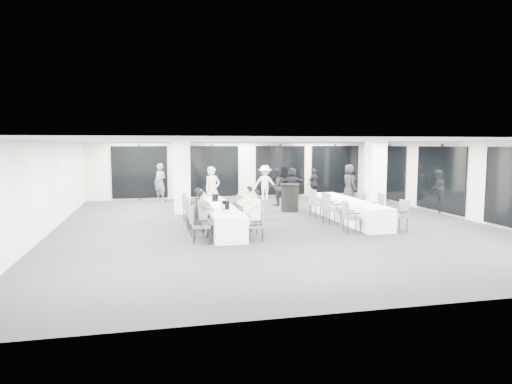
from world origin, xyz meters
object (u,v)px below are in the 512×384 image
chair_main_left_mid (193,213)px  chair_side_left_far (316,202)px  chair_main_right_far (236,206)px  chair_side_right_mid (377,206)px  standing_guest_e (349,181)px  standing_guest_f (292,181)px  chair_main_left_second (196,220)px  chair_main_right_second (251,217)px  standing_guest_b (277,184)px  standing_guest_d (314,182)px  banquet_table_main (219,217)px  standing_guest_g (160,180)px  chair_side_right_far (356,201)px  chair_main_right_fourth (240,208)px  standing_guest_c (265,181)px  chair_main_left_fourth (191,210)px  chair_side_left_mid (330,206)px  chair_main_left_near (199,222)px  standing_guest_h (378,187)px  chair_main_left_far (188,205)px  ice_bucket_near (226,205)px  chair_side_left_near (350,215)px  cocktail_table (290,197)px  ice_bucket_far (215,198)px  chair_main_right_mid (246,213)px  chair_main_right_near (259,223)px  chair_side_right_near (400,213)px  banquet_table_side (348,210)px  standing_guest_a (212,187)px

chair_main_left_mid → chair_side_left_far: chair_side_left_far is taller
chair_main_right_far → chair_side_right_mid: size_ratio=0.89×
standing_guest_e → standing_guest_f: bearing=42.3°
chair_main_left_second → chair_main_right_second: (1.65, 0.20, -0.01)m
standing_guest_b → standing_guest_d: bearing=-170.1°
banquet_table_main → standing_guest_g: bearing=102.8°
chair_side_right_far → chair_main_right_fourth: bearing=109.6°
chair_side_right_far → standing_guest_c: bearing=34.0°
chair_main_left_fourth → chair_side_left_mid: 4.65m
standing_guest_g → banquet_table_main: bearing=-31.3°
chair_main_left_near → standing_guest_d: (6.47, 8.66, 0.28)m
chair_side_right_far → chair_main_left_fourth: bearing=108.7°
chair_main_right_far → standing_guest_h: bearing=-80.3°
banquet_table_main → chair_main_left_fourth: size_ratio=5.33×
chair_main_left_far → ice_bucket_near: ice_bucket_near is taller
standing_guest_h → chair_side_left_near: bearing=122.6°
cocktail_table → chair_side_left_far: size_ratio=1.06×
cocktail_table → standing_guest_c: 3.49m
chair_main_right_fourth → standing_guest_h: (6.51, 2.75, 0.34)m
chair_main_right_fourth → standing_guest_e: (6.14, 4.81, 0.45)m
chair_main_right_fourth → standing_guest_h: standing_guest_h is taller
chair_side_right_far → standing_guest_f: 5.97m
chair_main_left_mid → ice_bucket_far: size_ratio=4.09×
standing_guest_c → standing_guest_e: (3.81, -1.04, 0.03)m
chair_main_right_mid → standing_guest_e: standing_guest_e is taller
chair_main_right_near → chair_side_left_near: size_ratio=0.93×
chair_side_left_far → ice_bucket_near: size_ratio=4.01×
cocktail_table → standing_guest_g: size_ratio=0.54×
chair_main_left_mid → chair_main_right_far: size_ratio=1.15×
cocktail_table → chair_side_left_mid: size_ratio=1.05×
chair_side_left_near → standing_guest_b: standing_guest_b is taller
chair_main_left_mid → chair_main_right_near: 2.45m
chair_side_right_near → chair_side_left_near: bearing=84.2°
standing_guest_b → chair_side_left_mid: bearing=69.1°
banquet_table_side → chair_main_right_near: size_ratio=5.71×
banquet_table_main → chair_main_right_near: bearing=-68.1°
chair_main_left_mid → chair_main_right_fourth: chair_main_left_mid is taller
cocktail_table → standing_guest_h: bearing=5.2°
standing_guest_a → standing_guest_c: (2.91, 3.11, -0.07)m
chair_main_left_near → standing_guest_d: size_ratio=0.59×
standing_guest_h → chair_side_right_far: bearing=113.6°
chair_main_left_mid → standing_guest_b: 6.63m
chair_main_left_near → standing_guest_h: 9.83m
chair_main_right_second → chair_side_right_far: (4.65, 2.60, 0.04)m
standing_guest_a → chair_side_right_far: bearing=-43.8°
chair_main_left_mid → chair_main_left_fourth: 0.78m
banquet_table_main → ice_bucket_near: size_ratio=19.36×
chair_side_right_mid → chair_main_left_mid: bearing=98.9°
chair_side_right_mid → chair_side_right_far: (-0.00, 1.61, -0.03)m
chair_main_left_fourth → chair_main_left_far: bearing=-170.5°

